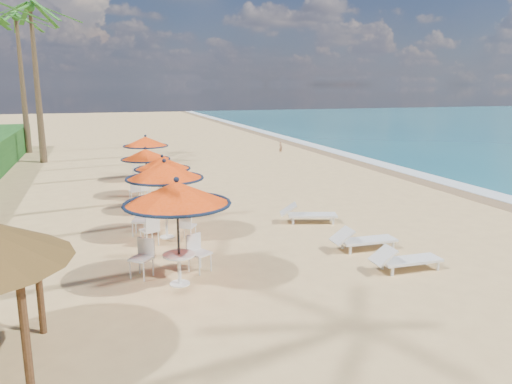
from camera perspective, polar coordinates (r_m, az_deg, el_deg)
ground at (r=14.30m, az=13.70°, el=-7.64°), size 160.00×160.00×0.00m
foam_strip at (r=27.44m, az=19.47°, el=1.47°), size 1.20×140.00×0.04m
wetsand_band at (r=26.91m, az=17.95°, el=1.38°), size 1.40×140.00×0.02m
station_0 at (r=11.94m, az=-9.12°, el=-1.19°), size 2.56×2.56×2.67m
station_1 at (r=15.71m, az=-10.52°, el=1.29°), size 2.43×2.43×2.53m
station_2 at (r=19.06m, az=-10.55°, el=2.67°), size 2.12×2.12×2.21m
station_3 at (r=21.81m, az=-12.60°, el=3.53°), size 2.09×2.09×2.18m
station_4 at (r=25.66m, az=-12.46°, el=5.20°), size 2.23×2.23×2.33m
lounger_near at (r=13.64m, az=16.53°, el=-7.36°), size 1.93×0.63×0.69m
lounger_mid at (r=14.99m, az=11.98°, el=-5.30°), size 1.98×0.66×0.70m
lounger_far at (r=17.60m, az=5.80°, el=-2.47°), size 2.08×1.17×0.71m
palm_6 at (r=33.88m, az=-24.34°, el=17.80°), size 5.00×5.00×9.51m
palm_7 at (r=39.16m, az=-25.67°, el=16.80°), size 5.00×5.00×9.52m
person at (r=35.78m, az=2.83°, el=5.20°), size 0.30×0.37×0.86m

